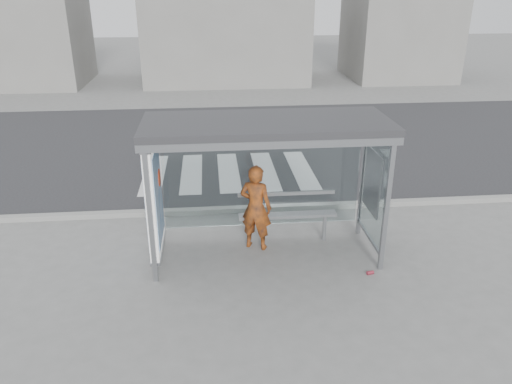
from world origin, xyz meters
TOP-DOWN VIEW (x-y plane):
  - ground at (0.00, 0.00)m, footprint 80.00×80.00m
  - road at (0.00, 7.00)m, footprint 30.00×10.00m
  - curb at (0.00, 1.95)m, footprint 30.00×0.18m
  - crosswalk at (-0.50, 4.50)m, footprint 4.55×3.00m
  - bus_shelter at (-0.37, 0.06)m, footprint 4.25×1.65m
  - building_left at (-10.00, 18.00)m, footprint 6.00×5.00m
  - building_center at (0.00, 18.00)m, footprint 8.00×5.00m
  - building_right at (9.00, 18.00)m, footprint 5.00×5.00m
  - person at (-0.16, 0.32)m, footprint 0.73×0.62m
  - bench at (0.48, 0.50)m, footprint 1.92×0.33m
  - soda_can at (1.77, -0.87)m, footprint 0.14×0.10m

SIDE VIEW (x-z plane):
  - ground at x=0.00m, z-range 0.00..0.00m
  - crosswalk at x=-0.50m, z-range 0.00..0.00m
  - road at x=0.00m, z-range 0.00..0.01m
  - soda_can at x=1.77m, z-range 0.00..0.07m
  - curb at x=0.00m, z-range 0.00..0.12m
  - bench at x=0.48m, z-range 0.09..1.08m
  - person at x=-0.16m, z-range 0.00..1.69m
  - bus_shelter at x=-0.37m, z-range 0.67..3.29m
  - building_center at x=0.00m, z-range 0.00..5.00m
  - building_left at x=-10.00m, z-range 0.00..6.00m
  - building_right at x=9.00m, z-range 0.00..7.00m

